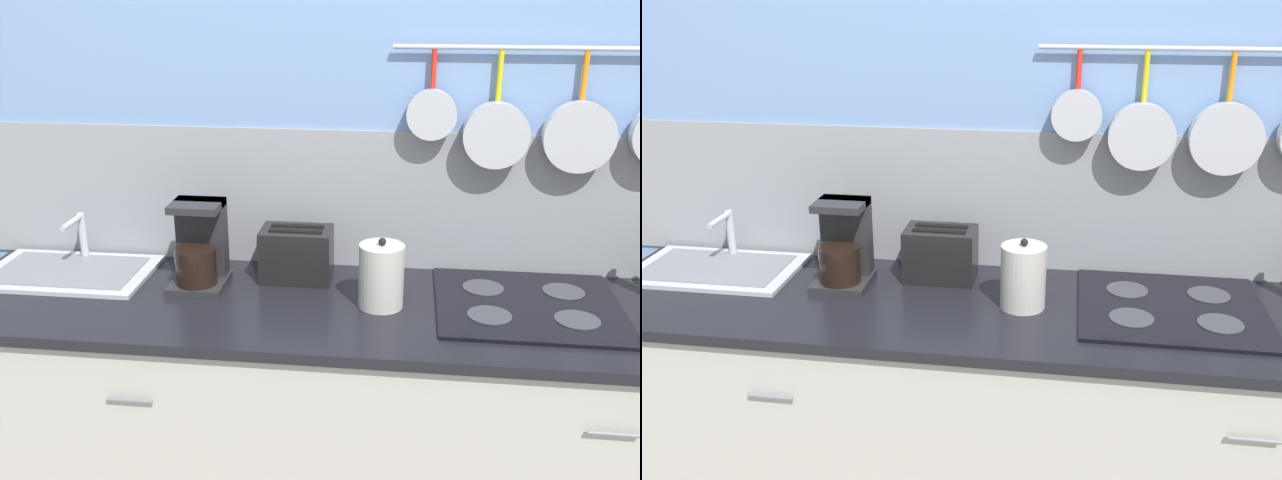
# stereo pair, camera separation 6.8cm
# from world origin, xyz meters

# --- Properties ---
(wall_back) EXTENTS (7.20, 0.14, 2.60)m
(wall_back) POSITION_xyz_m (0.00, 0.37, 1.28)
(wall_back) COLOR #7293C6
(wall_back) RESTS_ON ground_plane
(cabinet_base) EXTENTS (2.75, 0.65, 0.87)m
(cabinet_base) POSITION_xyz_m (0.00, -0.00, 0.44)
(cabinet_base) COLOR #B7B2A8
(cabinet_base) RESTS_ON ground_plane
(countertop) EXTENTS (2.79, 0.67, 0.03)m
(countertop) POSITION_xyz_m (0.00, 0.00, 0.89)
(countertop) COLOR black
(countertop) RESTS_ON cabinet_base
(sink_basin) EXTENTS (0.58, 0.37, 0.18)m
(sink_basin) POSITION_xyz_m (-1.07, 0.14, 0.92)
(sink_basin) COLOR #B7BABF
(sink_basin) RESTS_ON countertop
(coffee_maker) EXTENTS (0.18, 0.20, 0.29)m
(coffee_maker) POSITION_xyz_m (-0.58, 0.11, 1.03)
(coffee_maker) COLOR #262628
(coffee_maker) RESTS_ON countertop
(toaster) EXTENTS (0.26, 0.15, 0.19)m
(toaster) POSITION_xyz_m (-0.27, 0.19, 1.00)
(toaster) COLOR black
(toaster) RESTS_ON countertop
(kettle) EXTENTS (0.14, 0.14, 0.23)m
(kettle) POSITION_xyz_m (0.03, 0.01, 1.01)
(kettle) COLOR beige
(kettle) RESTS_ON countertop
(cooktop) EXTENTS (0.58, 0.53, 0.01)m
(cooktop) POSITION_xyz_m (0.50, 0.06, 0.91)
(cooktop) COLOR black
(cooktop) RESTS_ON countertop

